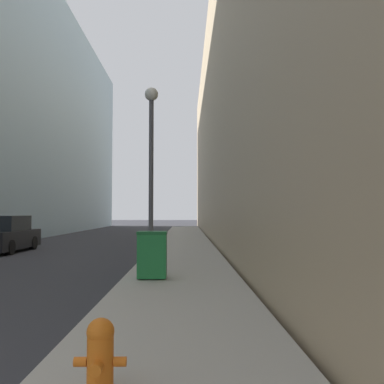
{
  "coord_description": "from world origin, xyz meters",
  "views": [
    {
      "loc": [
        5.5,
        -2.45,
        1.82
      ],
      "look_at": [
        5.8,
        19.55,
        2.87
      ],
      "focal_mm": 40.0,
      "sensor_mm": 36.0,
      "label": 1
    }
  ],
  "objects": [
    {
      "name": "sidewalk_right",
      "position": [
        5.39,
        18.0,
        0.07
      ],
      "size": [
        3.04,
        60.0,
        0.14
      ],
      "color": "#ADA89E",
      "rests_on": "ground"
    },
    {
      "name": "fire_hydrant",
      "position": [
        4.7,
        1.61,
        0.5
      ],
      "size": [
        0.49,
        0.37,
        0.68
      ],
      "color": "orange",
      "rests_on": "sidewalk_right"
    },
    {
      "name": "building_right_stone",
      "position": [
        13.01,
        26.0,
        8.04
      ],
      "size": [
        12.0,
        60.0,
        16.09
      ],
      "color": "tan",
      "rests_on": "ground"
    },
    {
      "name": "trash_bin",
      "position": [
        4.64,
        8.45,
        0.76
      ],
      "size": [
        0.74,
        0.63,
        1.19
      ],
      "color": "#1E7538",
      "rests_on": "sidewalk_right"
    },
    {
      "name": "parked_sedan_near",
      "position": [
        -2.82,
        17.35,
        0.76
      ],
      "size": [
        1.82,
        4.59,
        1.66
      ],
      "color": "black",
      "rests_on": "ground"
    },
    {
      "name": "lamppost",
      "position": [
        4.37,
        11.25,
        3.64
      ],
      "size": [
        0.44,
        0.44,
        5.73
      ],
      "color": "#4C4C51",
      "rests_on": "sidewalk_right"
    }
  ]
}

